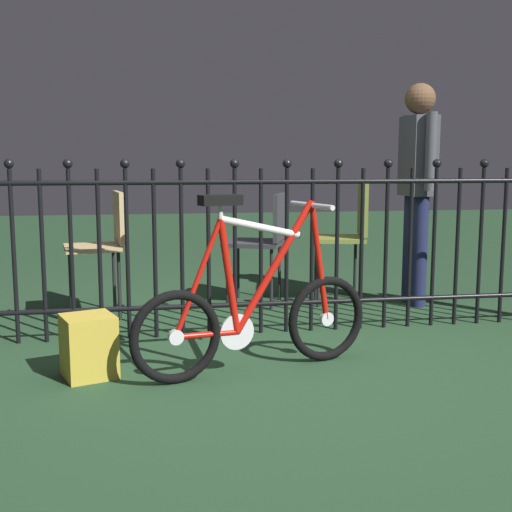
{
  "coord_description": "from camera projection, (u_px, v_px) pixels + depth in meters",
  "views": [
    {
      "loc": [
        -0.61,
        -3.16,
        1.05
      ],
      "look_at": [
        -0.05,
        0.21,
        0.55
      ],
      "focal_mm": 45.74,
      "sensor_mm": 36.0,
      "label": 1
    }
  ],
  "objects": [
    {
      "name": "ground_plane",
      "position": [
        271.0,
        368.0,
        3.34
      ],
      "size": [
        20.0,
        20.0,
        0.0
      ],
      "primitive_type": "plane",
      "color": "#203D24"
    },
    {
      "name": "chair_charcoal",
      "position": [
        264.0,
        236.0,
        4.76
      ],
      "size": [
        0.53,
        0.52,
        0.82
      ],
      "color": "black",
      "rests_on": "ground"
    },
    {
      "name": "bicycle",
      "position": [
        255.0,
        313.0,
        3.24
      ],
      "size": [
        1.25,
        0.49,
        0.89
      ],
      "color": "black",
      "rests_on": "ground"
    },
    {
      "name": "display_crate",
      "position": [
        89.0,
        346.0,
        3.18
      ],
      "size": [
        0.3,
        0.3,
        0.31
      ],
      "primitive_type": "cube",
      "rotation": [
        0.0,
        0.0,
        0.34
      ],
      "color": "#B29933",
      "rests_on": "ground"
    },
    {
      "name": "person_visitor",
      "position": [
        418.0,
        175.0,
        4.7
      ],
      "size": [
        0.22,
        0.48,
        1.6
      ],
      "color": "#191E3F",
      "rests_on": "ground"
    },
    {
      "name": "chair_olive",
      "position": [
        349.0,
        229.0,
        4.79
      ],
      "size": [
        0.44,
        0.44,
        0.91
      ],
      "color": "black",
      "rests_on": "ground"
    },
    {
      "name": "iron_fence",
      "position": [
        243.0,
        243.0,
        3.92
      ],
      "size": [
        4.07,
        0.07,
        1.11
      ],
      "color": "black",
      "rests_on": "ground"
    },
    {
      "name": "chair_tan",
      "position": [
        104.0,
        239.0,
        4.38
      ],
      "size": [
        0.43,
        0.42,
        0.85
      ],
      "color": "black",
      "rests_on": "ground"
    }
  ]
}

